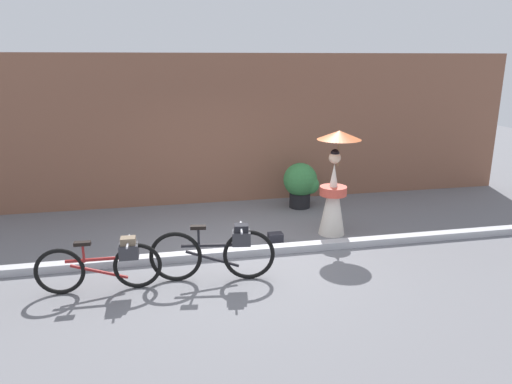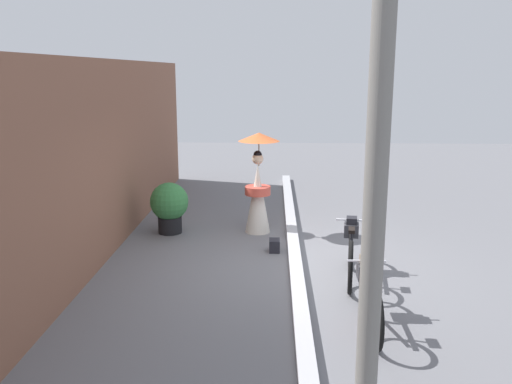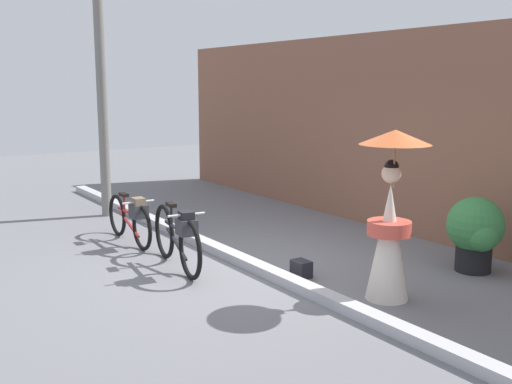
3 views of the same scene
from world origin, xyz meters
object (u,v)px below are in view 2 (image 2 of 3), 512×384
(person_with_parasol, at_px, (258,184))
(backpack_on_pavement, at_px, (275,245))
(potted_plant_by_door, at_px, (170,205))
(utility_pole, at_px, (377,160))
(bicycle_near_officer, at_px, (369,293))
(bicycle_far_side, at_px, (351,249))

(person_with_parasol, relative_size, backpack_on_pavement, 7.67)
(potted_plant_by_door, xyz_separation_m, backpack_on_pavement, (-1.07, -2.00, -0.43))
(utility_pole, bearing_deg, bicycle_near_officer, -10.56)
(bicycle_far_side, height_order, backpack_on_pavement, bicycle_far_side)
(potted_plant_by_door, height_order, utility_pole, utility_pole)
(bicycle_near_officer, relative_size, potted_plant_by_door, 1.74)
(bicycle_near_officer, height_order, utility_pole, utility_pole)
(bicycle_near_officer, distance_m, potted_plant_by_door, 4.91)
(bicycle_near_officer, bearing_deg, backpack_on_pavement, 22.97)
(bicycle_near_officer, relative_size, backpack_on_pavement, 6.81)
(bicycle_near_officer, relative_size, bicycle_far_side, 0.95)
(bicycle_far_side, distance_m, potted_plant_by_door, 3.84)
(bicycle_near_officer, relative_size, utility_pole, 0.35)
(potted_plant_by_door, distance_m, utility_pole, 6.79)
(bicycle_near_officer, bearing_deg, bicycle_far_side, 0.49)
(person_with_parasol, height_order, potted_plant_by_door, person_with_parasol)
(bicycle_near_officer, relative_size, person_with_parasol, 0.89)
(backpack_on_pavement, bearing_deg, potted_plant_by_door, 61.80)
(bicycle_near_officer, bearing_deg, utility_pole, 169.44)
(potted_plant_by_door, relative_size, utility_pole, 0.20)
(bicycle_near_officer, xyz_separation_m, backpack_on_pavement, (2.70, 1.14, -0.29))
(person_with_parasol, bearing_deg, bicycle_far_side, -147.80)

